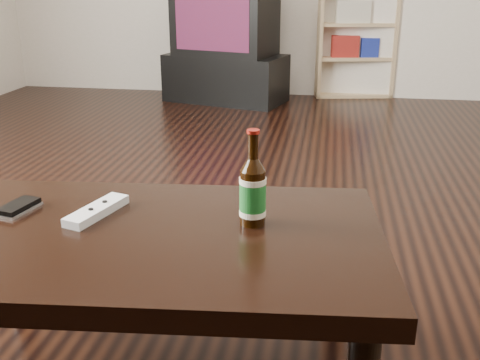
% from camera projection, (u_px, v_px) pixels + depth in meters
% --- Properties ---
extents(floor, '(5.00, 6.00, 0.01)m').
position_uv_depth(floor, '(248.00, 266.00, 1.97)').
color(floor, black).
rests_on(floor, ground).
extents(tv_stand, '(1.01, 0.69, 0.37)m').
position_uv_depth(tv_stand, '(226.00, 78.00, 4.46)').
color(tv_stand, black).
rests_on(tv_stand, floor).
extents(tv, '(0.83, 0.64, 0.55)m').
position_uv_depth(tv, '(225.00, 18.00, 4.30)').
color(tv, black).
rests_on(tv, tv_stand).
extents(bookshelf, '(0.67, 0.40, 1.16)m').
position_uv_depth(bookshelf, '(354.00, 21.00, 4.55)').
color(bookshelf, tan).
rests_on(bookshelf, floor).
extents(coffee_table, '(1.12, 0.72, 0.40)m').
position_uv_depth(coffee_table, '(151.00, 252.00, 1.31)').
color(coffee_table, black).
rests_on(coffee_table, floor).
extents(beer_bottle, '(0.08, 0.08, 0.23)m').
position_uv_depth(beer_bottle, '(253.00, 192.00, 1.30)').
color(beer_bottle, black).
rests_on(beer_bottle, coffee_table).
extents(phone, '(0.08, 0.12, 0.02)m').
position_uv_depth(phone, '(19.00, 207.00, 1.40)').
color(phone, silver).
rests_on(phone, coffee_table).
extents(remote, '(0.10, 0.20, 0.02)m').
position_uv_depth(remote, '(97.00, 211.00, 1.38)').
color(remote, silver).
rests_on(remote, coffee_table).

